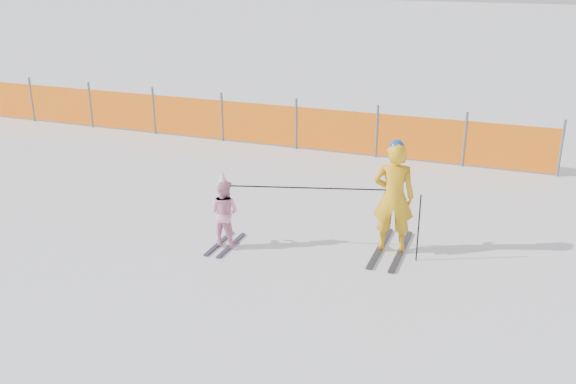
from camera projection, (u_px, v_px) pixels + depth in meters
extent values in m
plane|color=white|center=(277.00, 263.00, 9.98)|extent=(120.00, 120.00, 0.00)
cube|color=black|center=(380.00, 248.00, 10.43)|extent=(0.09, 1.57, 0.04)
cube|color=black|center=(401.00, 251.00, 10.32)|extent=(0.09, 1.57, 0.04)
imported|color=#F1A714|center=(394.00, 197.00, 10.06)|extent=(0.71, 0.53, 1.78)
sphere|color=#1A468F|center=(397.00, 147.00, 9.77)|extent=(0.23, 0.23, 0.23)
cube|color=black|center=(219.00, 243.00, 10.61)|extent=(0.09, 0.99, 0.03)
cube|color=black|center=(231.00, 245.00, 10.54)|extent=(0.09, 0.99, 0.03)
imported|color=#FFA6CC|center=(224.00, 212.00, 10.37)|extent=(0.56, 0.45, 1.11)
cone|color=white|center=(223.00, 178.00, 10.17)|extent=(0.19, 0.19, 0.24)
cylinder|color=black|center=(418.00, 228.00, 9.87)|extent=(0.02, 0.02, 1.10)
cylinder|color=black|center=(308.00, 188.00, 10.11)|extent=(2.37, 0.70, 0.02)
cylinder|color=#595960|center=(32.00, 99.00, 18.23)|extent=(0.06, 0.06, 1.25)
cylinder|color=#595960|center=(91.00, 105.00, 17.57)|extent=(0.06, 0.06, 1.25)
cylinder|color=#595960|center=(154.00, 111.00, 16.92)|extent=(0.06, 0.06, 1.25)
cylinder|color=#595960|center=(222.00, 117.00, 16.26)|extent=(0.06, 0.06, 1.25)
cylinder|color=#595960|center=(296.00, 124.00, 15.61)|extent=(0.06, 0.06, 1.25)
cylinder|color=#595960|center=(377.00, 131.00, 14.95)|extent=(0.06, 0.06, 1.25)
cylinder|color=#595960|center=(465.00, 139.00, 14.29)|extent=(0.06, 0.06, 1.25)
cylinder|color=#595960|center=(561.00, 148.00, 13.64)|extent=(0.06, 0.06, 1.25)
cube|color=orange|center=(223.00, 120.00, 16.28)|extent=(16.02, 0.03, 1.00)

